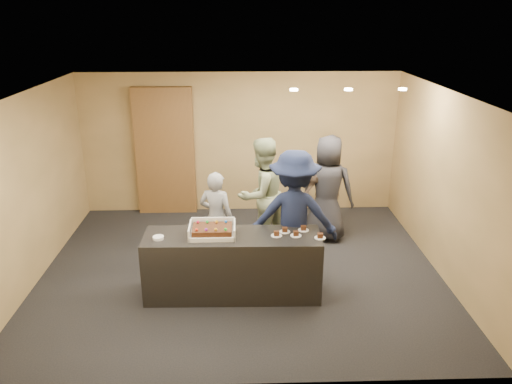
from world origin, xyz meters
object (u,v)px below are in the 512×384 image
at_px(serving_counter, 233,265).
at_px(person_brown_extra, 328,190).
at_px(cake_box, 212,232).
at_px(person_sage_man, 262,194).
at_px(storage_cabinet, 165,152).
at_px(person_server_grey, 216,218).
at_px(person_navy_man, 294,216).
at_px(person_dark_suit, 327,188).
at_px(plate_stack, 158,238).
at_px(sheet_cake, 212,229).

relative_size(serving_counter, person_brown_extra, 1.44).
relative_size(cake_box, person_sage_man, 0.33).
bearing_deg(storage_cabinet, person_server_grey, -63.49).
xyz_separation_m(person_server_grey, person_navy_man, (1.14, -0.53, 0.23)).
bearing_deg(serving_counter, person_dark_suit, 49.28).
distance_m(serving_counter, plate_stack, 1.09).
relative_size(storage_cabinet, sheet_cake, 4.65).
bearing_deg(person_server_grey, person_navy_man, 172.98).
bearing_deg(cake_box, person_dark_suit, 43.44).
xyz_separation_m(person_sage_man, person_navy_man, (0.42, -1.01, 0.04)).
height_order(sheet_cake, person_dark_suit, person_dark_suit).
relative_size(sheet_cake, person_navy_man, 0.27).
relative_size(storage_cabinet, person_sage_man, 1.30).
distance_m(storage_cabinet, person_dark_suit, 3.20).
xyz_separation_m(storage_cabinet, person_server_grey, (1.05, -2.11, -0.48)).
relative_size(plate_stack, person_navy_man, 0.08).
bearing_deg(person_sage_man, storage_cabinet, -80.71).
relative_size(serving_counter, sheet_cake, 4.57).
bearing_deg(sheet_cake, person_brown_extra, 45.34).
relative_size(plate_stack, person_dark_suit, 0.08).
relative_size(person_navy_man, person_dark_suit, 1.07).
bearing_deg(storage_cabinet, sheet_cake, -71.36).
height_order(serving_counter, person_brown_extra, person_brown_extra).
bearing_deg(sheet_cake, person_navy_man, 21.55).
bearing_deg(cake_box, storage_cabinet, 108.77).
xyz_separation_m(plate_stack, person_navy_man, (1.86, 0.53, 0.06)).
height_order(serving_counter, plate_stack, plate_stack).
bearing_deg(serving_counter, person_brown_extra, 50.74).
xyz_separation_m(sheet_cake, person_brown_extra, (1.89, 1.91, -0.16)).
height_order(serving_counter, person_dark_suit, person_dark_suit).
bearing_deg(plate_stack, person_dark_suit, 35.86).
bearing_deg(plate_stack, person_brown_extra, 37.37).
distance_m(serving_counter, person_navy_man, 1.12).
bearing_deg(sheet_cake, person_server_grey, 89.52).
distance_m(storage_cabinet, person_brown_extra, 3.18).
height_order(cake_box, plate_stack, cake_box).
bearing_deg(person_sage_man, person_brown_extra, 162.89).
bearing_deg(storage_cabinet, cake_box, -71.23).
relative_size(plate_stack, person_sage_man, 0.08).
distance_m(plate_stack, person_navy_man, 1.94).
bearing_deg(person_brown_extra, person_dark_suit, 49.01).
bearing_deg(plate_stack, cake_box, 7.90).
bearing_deg(person_navy_man, person_server_grey, -17.64).
height_order(person_sage_man, person_navy_man, person_navy_man).
xyz_separation_m(plate_stack, person_server_grey, (0.72, 1.06, -0.18)).
xyz_separation_m(cake_box, person_dark_suit, (1.86, 1.76, -0.03)).
relative_size(person_server_grey, person_dark_suit, 0.81).
distance_m(sheet_cake, person_server_grey, 1.02).
distance_m(cake_box, person_server_grey, 0.98).
relative_size(serving_counter, cake_box, 3.88).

